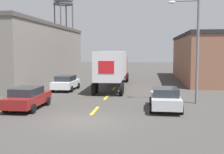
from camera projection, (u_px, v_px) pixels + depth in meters
ground_plane at (85, 121)px, 15.64m from camera, size 160.00×160.00×0.00m
road_centerline at (106, 97)px, 23.73m from camera, size 0.20×13.33×0.01m
warehouse_left at (20, 53)px, 35.90m from camera, size 10.45×24.22×7.21m
warehouse_right at (212, 58)px, 36.85m from camera, size 8.36×19.37×6.00m
semi_truck at (114, 65)px, 30.17m from camera, size 3.01×13.73×3.87m
parked_car_right_near at (165, 98)px, 18.66m from camera, size 2.05×4.28×1.48m
parked_car_left_near at (27, 98)px, 18.90m from camera, size 2.05×4.28×1.48m
parked_car_left_far at (66, 83)px, 27.83m from camera, size 2.05×4.28×1.48m
street_lamp at (194, 43)px, 20.48m from camera, size 2.30×0.32×7.67m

